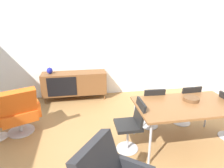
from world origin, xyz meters
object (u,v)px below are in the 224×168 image
Objects in this scene: dining_chair_near_window at (132,124)px; dining_chair_back_left at (151,106)px; dining_chair_back_right at (186,103)px; lounge_chair_red at (18,111)px; vase_cobalt at (50,71)px; wooden_bowl_on_table at (191,99)px; dining_table at (185,107)px; sideboard at (74,83)px.

dining_chair_back_left is at bearing 46.26° from dining_chair_near_window.
dining_chair_back_left is (0.54, 0.56, 0.00)m from dining_chair_near_window.
dining_chair_back_right is 0.90× the size of lounge_chair_red.
dining_chair_near_window and dining_chair_back_left have the same top height.
wooden_bowl_on_table is at bearing -39.23° from vase_cobalt.
wooden_bowl_on_table is at bearing -41.41° from dining_chair_back_left.
dining_table is (2.38, -2.18, -0.10)m from vase_cobalt.
dining_chair_back_left is (-0.35, 0.56, -0.23)m from dining_table.
vase_cobalt is 3.23m from dining_table.
dining_chair_near_window and dining_chair_back_right have the same top height.
lounge_chair_red reaches higher than sideboard.
wooden_bowl_on_table is 0.30× the size of dining_chair_back_right.
dining_chair_near_window is (1.49, -2.18, -0.33)m from vase_cobalt.
vase_cobalt is at bearing 141.35° from dining_chair_back_left.
wooden_bowl_on_table is at bearing -12.62° from lounge_chair_red.
wooden_bowl_on_table is 1.09m from dining_chair_near_window.
dining_chair_near_window is 2.05m from lounge_chair_red.
dining_chair_back_right is 3.15m from lounge_chair_red.
dining_table is at bearing -42.48° from vase_cobalt.
dining_chair_near_window reaches higher than sideboard.
wooden_bowl_on_table is at bearing -113.58° from dining_chair_back_right.
dining_table is at bearing -57.69° from dining_chair_back_left.
lounge_chair_red is at bearing 175.07° from dining_chair_back_left.
dining_chair_back_left reaches higher than wooden_bowl_on_table.
dining_chair_near_window is (0.92, -2.18, 0.03)m from sideboard.
lounge_chair_red is (-2.95, 0.66, -0.30)m from wooden_bowl_on_table.
dining_table is at bearing -50.36° from sideboard.
dining_table is at bearing -122.23° from dining_chair_back_right.
wooden_bowl_on_table is (1.96, -2.07, 0.33)m from sideboard.
dining_chair_back_left is at bearing -48.14° from sideboard.
dining_chair_near_window is at bearing -22.04° from lounge_chair_red.
dining_chair_back_right is at bearing -36.91° from sideboard.
lounge_chair_red reaches higher than dining_chair_near_window.
dining_chair_back_left is (-0.71, 0.00, 0.00)m from dining_chair_back_right.
dining_chair_near_window reaches higher than wooden_bowl_on_table.
wooden_bowl_on_table is (2.54, -2.07, -0.03)m from vase_cobalt.
lounge_chair_red is (-3.14, 0.21, -0.00)m from dining_chair_back_right.
wooden_bowl_on_table is 3.03m from lounge_chair_red.
dining_chair_back_left is 0.90× the size of lounge_chair_red.
wooden_bowl_on_table is 0.30× the size of dining_chair_near_window.
sideboard is at bearing 131.86° from dining_chair_back_left.
dining_chair_near_window is at bearing -55.61° from vase_cobalt.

